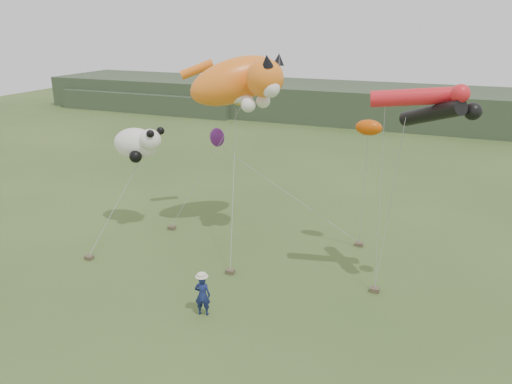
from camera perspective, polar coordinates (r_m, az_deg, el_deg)
ground at (r=21.34m, az=-5.56°, el=-13.59°), size 120.00×120.00×0.00m
headland at (r=62.33m, az=11.43°, el=9.83°), size 90.00×13.00×4.00m
festival_attendant at (r=20.83m, az=-6.13°, el=-11.64°), size 0.74×0.58×1.78m
sandbag_anchors at (r=25.61m, az=-1.70°, el=-7.35°), size 14.34×7.12×0.20m
cat_kite at (r=26.47m, az=-1.69°, el=12.57°), size 6.72×5.39×3.48m
fish_kite at (r=27.40m, az=-3.05°, el=10.92°), size 2.57×1.66×1.31m
tube_kites at (r=20.86m, az=19.35°, el=9.45°), size 4.23×2.89×2.10m
panda_kite at (r=28.35m, az=-13.33°, el=5.41°), size 3.09×2.00×1.92m
misc_kites at (r=26.68m, az=3.92°, el=6.79°), size 10.21×2.54×2.59m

